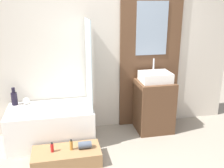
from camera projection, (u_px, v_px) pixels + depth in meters
wall_tiled_back at (98, 44)px, 3.81m from camera, size 4.20×0.06×2.60m
wall_wood_accent at (151, 42)px, 3.91m from camera, size 0.95×0.04×2.60m
bathtub at (51, 125)px, 3.64m from camera, size 1.15×0.64×0.51m
glass_shower_screen at (89, 64)px, 3.49m from camera, size 0.01×0.62×1.18m
wooden_step_bench at (67, 156)px, 3.21m from camera, size 0.83×0.39×0.17m
vanity_cabinet at (154, 106)px, 3.96m from camera, size 0.53×0.47×0.78m
sink at (155, 77)px, 3.82m from camera, size 0.44×0.35×0.32m
vase_tall_dark at (14, 98)px, 3.65m from camera, size 0.08×0.08×0.25m
vase_round_light at (26, 101)px, 3.69m from camera, size 0.10×0.10×0.10m
bottle_soap_primary at (52, 148)px, 3.14m from camera, size 0.04×0.04×0.13m
bottle_soap_secondary at (71, 145)px, 3.18m from camera, size 0.04×0.04×0.14m
towel_roll at (85, 145)px, 3.22m from camera, size 0.16×0.09×0.09m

